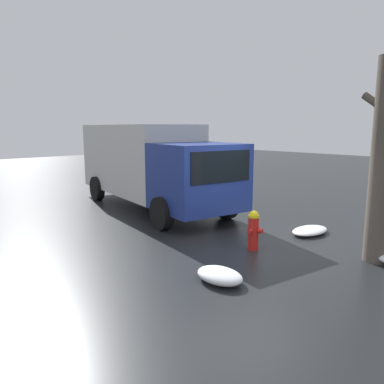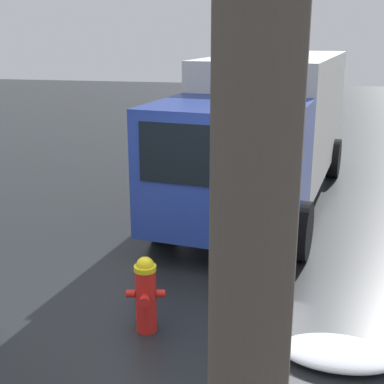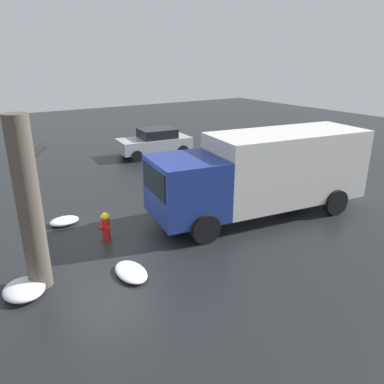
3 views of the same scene
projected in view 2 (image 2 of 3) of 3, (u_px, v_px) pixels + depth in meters
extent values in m
plane|color=black|center=(147.00, 330.00, 6.15)|extent=(60.00, 60.00, 0.00)
cylinder|color=red|center=(146.00, 301.00, 6.04)|extent=(0.24, 0.24, 0.75)
cylinder|color=yellow|center=(145.00, 268.00, 5.92)|extent=(0.25, 0.25, 0.06)
sphere|color=yellow|center=(145.00, 266.00, 5.91)|extent=(0.20, 0.20, 0.20)
cylinder|color=red|center=(145.00, 301.00, 5.85)|extent=(0.12, 0.13, 0.11)
cylinder|color=red|center=(161.00, 293.00, 6.01)|extent=(0.11, 0.12, 0.09)
cylinder|color=red|center=(131.00, 294.00, 6.01)|extent=(0.11, 0.12, 0.09)
cylinder|color=brown|center=(253.00, 244.00, 3.27)|extent=(0.54, 0.54, 4.09)
cylinder|color=brown|center=(263.00, 49.00, 3.16)|extent=(0.61, 0.15, 0.49)
cube|color=navy|center=(228.00, 166.00, 7.94)|extent=(2.37, 2.50, 1.85)
cube|color=black|center=(206.00, 156.00, 6.89)|extent=(0.29, 1.86, 0.81)
cube|color=silver|center=(277.00, 113.00, 11.27)|extent=(5.72, 2.97, 2.37)
cylinder|color=black|center=(300.00, 231.00, 7.95)|extent=(0.93, 0.40, 0.90)
cylinder|color=black|center=(162.00, 214.00, 8.67)|extent=(0.93, 0.40, 0.90)
cylinder|color=black|center=(333.00, 158.00, 12.48)|extent=(0.93, 0.40, 0.90)
cylinder|color=black|center=(241.00, 151.00, 13.20)|extent=(0.93, 0.40, 0.90)
ellipsoid|color=white|center=(338.00, 353.00, 5.56)|extent=(0.70, 1.21, 0.17)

